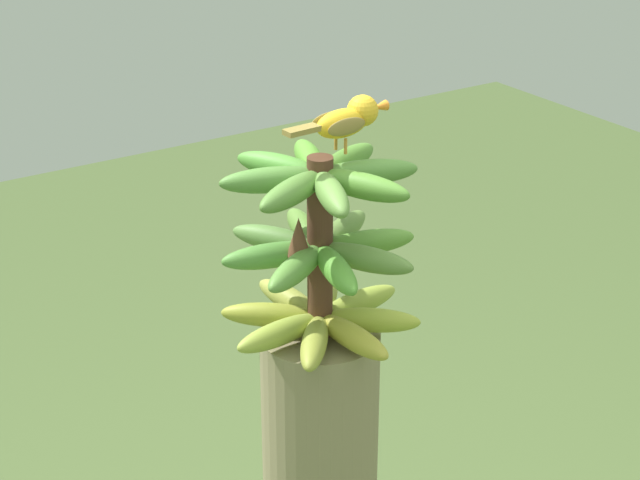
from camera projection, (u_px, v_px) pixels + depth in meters
name	position (u px, v px, depth m)	size (l,w,h in m)	color
banana_bunch	(320.00, 248.00, 1.62)	(0.31, 0.31, 0.29)	#4C2D1E
perched_bird	(348.00, 118.00, 1.57)	(0.18, 0.05, 0.08)	#C68933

